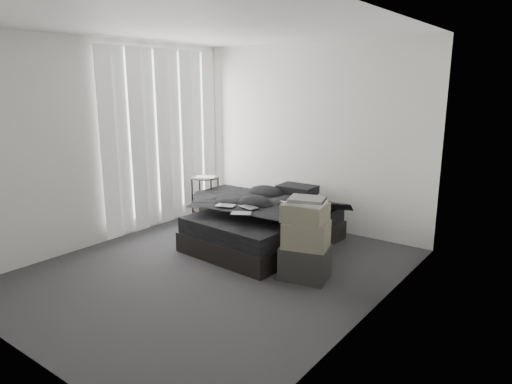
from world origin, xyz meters
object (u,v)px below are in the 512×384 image
Objects in this scene: laptop at (288,199)px; side_stand at (206,201)px; box_lower at (305,262)px; bed at (264,236)px.

side_stand is (-1.55, 0.18, -0.31)m from laptop.
side_stand is 2.33m from box_lower.
laptop is (0.34, 0.02, 0.54)m from bed.
box_lower reaches higher than bed.
box_lower is at bearing -22.76° from laptop.
side_stand is at bearing 174.34° from bed.
box_lower is (0.96, -0.59, 0.06)m from bed.
laptop reaches higher than bed.
box_lower is at bearing -27.91° from bed.
laptop reaches higher than box_lower.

